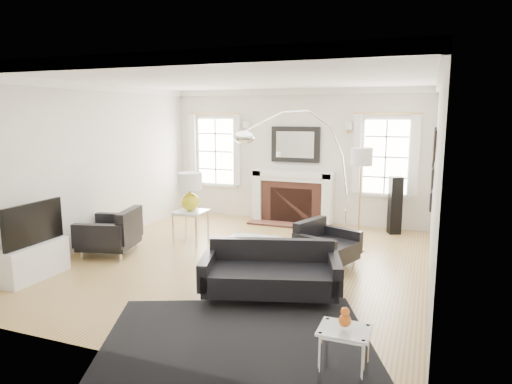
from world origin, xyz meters
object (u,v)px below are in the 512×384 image
at_px(armchair_right, 324,246).
at_px(arc_floor_lamp, 298,173).
at_px(armchair_left, 113,233).
at_px(sofa, 271,273).
at_px(gourd_lamp, 190,189).
at_px(coffee_table, 250,242).
at_px(fireplace, 292,198).

bearing_deg(armchair_right, arc_floor_lamp, 132.70).
height_order(armchair_left, arc_floor_lamp, arc_floor_lamp).
height_order(sofa, gourd_lamp, gourd_lamp).
bearing_deg(coffee_table, gourd_lamp, 156.35).
bearing_deg(coffee_table, armchair_left, -169.38).
relative_size(sofa, gourd_lamp, 2.73).
bearing_deg(armchair_right, fireplace, 116.43).
height_order(fireplace, gourd_lamp, gourd_lamp).
distance_m(sofa, gourd_lamp, 2.85).
height_order(sofa, armchair_right, armchair_right).
bearing_deg(sofa, armchair_left, 166.09).
bearing_deg(arc_floor_lamp, armchair_right, -47.30).
bearing_deg(gourd_lamp, armchair_right, -8.56).
height_order(gourd_lamp, arc_floor_lamp, arc_floor_lamp).
distance_m(armchair_left, arc_floor_lamp, 3.22).
bearing_deg(fireplace, coffee_table, -87.24).
height_order(armchair_left, armchair_right, armchair_left).
bearing_deg(coffee_table, fireplace, 92.76).
bearing_deg(coffee_table, sofa, -57.77).
distance_m(armchair_right, gourd_lamp, 2.62).
bearing_deg(arc_floor_lamp, gourd_lamp, -170.90).
distance_m(armchair_left, gourd_lamp, 1.50).
bearing_deg(fireplace, arc_floor_lamp, -71.24).
distance_m(fireplace, armchair_left, 3.83).
xyz_separation_m(sofa, arc_floor_lamp, (-0.25, 2.08, 1.01)).
bearing_deg(armchair_left, fireplace, 55.96).
relative_size(coffee_table, arc_floor_lamp, 0.32).
relative_size(fireplace, sofa, 0.91).
distance_m(armchair_right, arc_floor_lamp, 1.36).
xyz_separation_m(armchair_left, coffee_table, (2.27, 0.43, -0.03)).
bearing_deg(armchair_right, sofa, -105.04).
height_order(fireplace, arc_floor_lamp, arc_floor_lamp).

